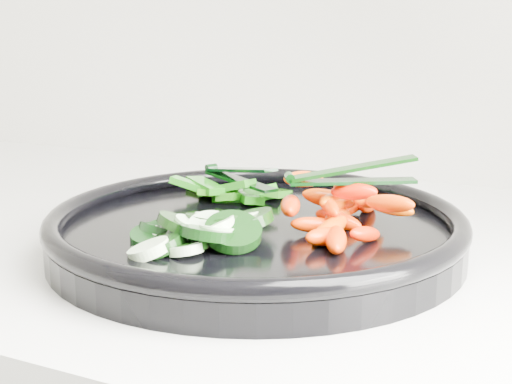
% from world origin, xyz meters
% --- Properties ---
extents(veggie_tray, '(0.44, 0.44, 0.04)m').
position_xyz_m(veggie_tray, '(-0.17, 1.65, 0.95)').
color(veggie_tray, black).
rests_on(veggie_tray, counter).
extents(cucumber_pile, '(0.12, 0.13, 0.04)m').
position_xyz_m(cucumber_pile, '(-0.20, 1.58, 0.96)').
color(cucumber_pile, black).
rests_on(cucumber_pile, veggie_tray).
extents(carrot_pile, '(0.14, 0.18, 0.05)m').
position_xyz_m(carrot_pile, '(-0.10, 1.66, 0.97)').
color(carrot_pile, '#FD4000').
rests_on(carrot_pile, veggie_tray).
extents(pepper_pile, '(0.12, 0.09, 0.04)m').
position_xyz_m(pepper_pile, '(-0.24, 1.72, 0.96)').
color(pepper_pile, '#1C6C0A').
rests_on(pepper_pile, veggie_tray).
extents(tong_carrot, '(0.11, 0.07, 0.02)m').
position_xyz_m(tong_carrot, '(-0.09, 1.66, 1.00)').
color(tong_carrot, black).
rests_on(tong_carrot, carrot_pile).
extents(tong_pepper, '(0.11, 0.07, 0.02)m').
position_xyz_m(tong_pepper, '(-0.23, 1.72, 0.98)').
color(tong_pepper, black).
rests_on(tong_pepper, pepper_pile).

